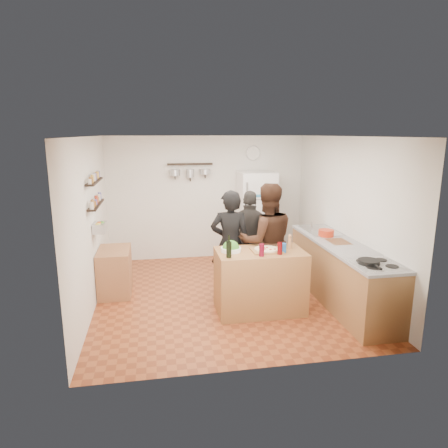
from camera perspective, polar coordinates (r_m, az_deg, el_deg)
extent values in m
plane|color=brown|center=(6.54, 0.15, -10.07)|extent=(4.20, 4.20, 0.00)
plane|color=white|center=(6.02, 0.17, 12.41)|extent=(4.20, 4.20, 0.00)
plane|color=silver|center=(8.20, -2.42, 3.75)|extent=(4.00, 0.00, 4.00)
plane|color=silver|center=(6.14, -18.53, -0.01)|extent=(0.00, 4.20, 4.20)
plane|color=silver|center=(6.80, 17.01, 1.28)|extent=(0.00, 4.20, 4.20)
cube|color=olive|center=(5.86, 5.14, -8.12)|extent=(1.25, 0.72, 0.91)
cube|color=brown|center=(5.71, 6.07, -3.77)|extent=(0.42, 0.34, 0.02)
cylinder|color=beige|center=(5.71, 6.07, -3.59)|extent=(0.34, 0.34, 0.02)
cylinder|color=white|center=(5.66, 0.99, -3.66)|extent=(0.29, 0.29, 0.06)
cylinder|color=black|center=(5.37, 0.70, -3.68)|extent=(0.07, 0.07, 0.22)
cylinder|color=#550718|center=(5.45, 5.40, -3.73)|extent=(0.07, 0.07, 0.17)
cylinder|color=#50060A|center=(5.57, 7.98, -3.47)|extent=(0.07, 0.07, 0.17)
cylinder|color=#A77146|center=(5.87, 9.38, -2.68)|extent=(0.05, 0.05, 0.17)
cylinder|color=#1C549B|center=(5.67, 8.50, -3.39)|extent=(0.08, 0.08, 0.13)
imported|color=black|center=(6.25, 0.91, -2.87)|extent=(0.70, 0.54, 1.71)
imported|color=black|center=(6.21, 6.13, -2.52)|extent=(0.90, 0.72, 1.82)
imported|color=#282624|center=(6.77, 3.78, -2.04)|extent=(1.03, 0.71, 1.62)
cube|color=#9E7042|center=(6.40, 16.33, -6.82)|extent=(0.63, 2.63, 0.90)
cube|color=white|center=(5.47, 21.00, -5.45)|extent=(0.60, 0.62, 0.02)
cylinder|color=black|center=(5.43, 19.98, -5.10)|extent=(0.27, 0.27, 0.05)
cube|color=silver|center=(7.01, 13.54, -0.98)|extent=(0.50, 0.80, 0.03)
cube|color=#925A35|center=(6.39, 16.02, -2.51)|extent=(0.30, 0.40, 0.02)
cylinder|color=red|center=(6.65, 14.38, -1.25)|extent=(0.25, 0.25, 0.10)
cube|color=white|center=(8.11, 4.61, 1.09)|extent=(0.70, 0.68, 1.80)
cylinder|color=silver|center=(8.27, 4.18, 10.07)|extent=(0.30, 0.03, 0.30)
cube|color=black|center=(6.28, -17.80, 2.64)|extent=(0.12, 1.00, 0.02)
cube|color=black|center=(6.23, -18.03, 5.80)|extent=(0.12, 1.00, 0.02)
cube|color=silver|center=(6.34, -17.32, -0.46)|extent=(0.18, 0.35, 0.14)
cube|color=#AD7548|center=(6.73, -15.31, -6.55)|extent=(0.50, 0.80, 0.73)
cube|color=black|center=(7.98, -4.89, 8.52)|extent=(0.90, 0.04, 0.04)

